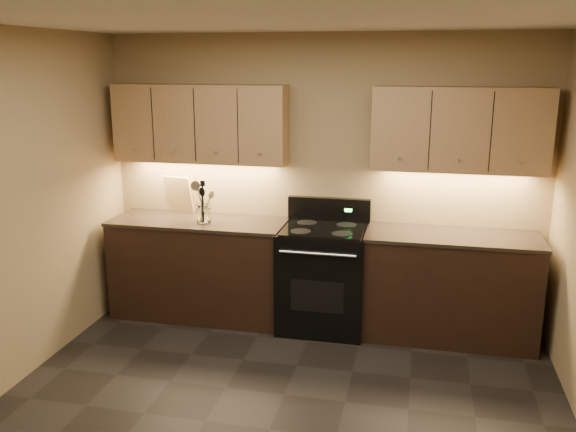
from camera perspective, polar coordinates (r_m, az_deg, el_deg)
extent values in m
plane|color=black|center=(4.25, -1.75, -19.35)|extent=(4.00, 4.00, 0.00)
plane|color=silver|center=(3.54, -2.09, 18.26)|extent=(4.00, 4.00, 0.00)
cube|color=#9B855B|center=(5.60, 3.17, 3.43)|extent=(4.00, 0.04, 2.60)
cube|color=black|center=(5.82, -8.23, -4.95)|extent=(1.60, 0.60, 0.90)
cube|color=#3B2E25|center=(5.68, -8.40, -0.52)|extent=(1.62, 0.62, 0.03)
cube|color=black|center=(5.48, 14.87, -6.54)|extent=(1.44, 0.60, 0.90)
cube|color=#3B2E25|center=(5.33, 15.19, -1.86)|extent=(1.46, 0.62, 0.03)
cube|color=black|center=(5.50, 3.32, -5.86)|extent=(0.76, 0.65, 0.92)
cube|color=black|center=(5.36, 3.39, -1.19)|extent=(0.70, 0.60, 0.01)
cube|color=black|center=(5.60, 3.87, 0.61)|extent=(0.76, 0.07, 0.22)
cube|color=#19FF33|center=(5.54, 5.66, 0.54)|extent=(0.06, 0.00, 0.03)
cylinder|color=silver|center=(5.07, 2.76, -3.55)|extent=(0.65, 0.02, 0.02)
cube|color=black|center=(5.22, 2.73, -7.55)|extent=(0.46, 0.00, 0.28)
cylinder|color=black|center=(5.24, 1.19, -1.43)|extent=(0.18, 0.18, 0.00)
cylinder|color=black|center=(5.19, 5.09, -1.66)|extent=(0.18, 0.18, 0.00)
cylinder|color=black|center=(5.53, 1.80, -0.60)|extent=(0.18, 0.18, 0.00)
cylinder|color=black|center=(5.48, 5.50, -0.81)|extent=(0.18, 0.18, 0.00)
cube|color=tan|center=(5.66, -8.19, 8.55)|extent=(1.60, 0.30, 0.70)
cube|color=tan|center=(5.31, 15.75, 7.79)|extent=(1.44, 0.30, 0.70)
cube|color=#B2B5BA|center=(5.97, -9.28, 2.20)|extent=(0.08, 0.01, 0.12)
cylinder|color=white|center=(5.58, -7.89, 0.24)|extent=(0.16, 0.16, 0.16)
cylinder|color=white|center=(5.59, -7.86, -0.49)|extent=(0.13, 0.13, 0.02)
cube|color=#D8B774|center=(5.97, -10.19, 2.02)|extent=(0.30, 0.15, 0.36)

